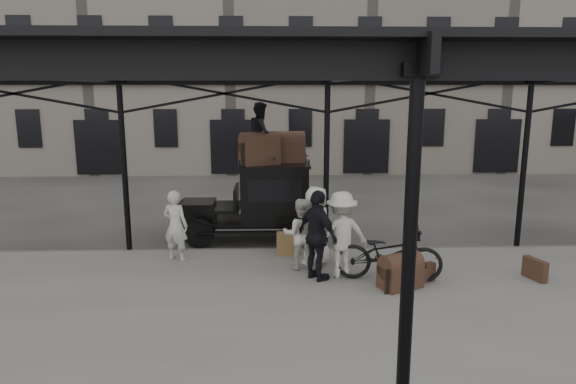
# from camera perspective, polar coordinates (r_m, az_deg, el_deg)

# --- Properties ---
(ground) EXTENTS (120.00, 120.00, 0.00)m
(ground) POSITION_cam_1_polar(r_m,az_deg,el_deg) (11.49, 5.18, -9.92)
(ground) COLOR #383533
(ground) RESTS_ON ground
(platform) EXTENTS (28.00, 8.00, 0.15)m
(platform) POSITION_cam_1_polar(r_m,az_deg,el_deg) (9.64, 6.64, -13.84)
(platform) COLOR slate
(platform) RESTS_ON ground
(canopy) EXTENTS (22.50, 9.00, 4.74)m
(canopy) POSITION_cam_1_polar(r_m,az_deg,el_deg) (9.00, 7.07, 14.02)
(canopy) COLOR black
(canopy) RESTS_ON ground
(building_frontage) EXTENTS (64.00, 8.00, 14.00)m
(building_frontage) POSITION_cam_1_polar(r_m,az_deg,el_deg) (28.78, 0.97, 17.13)
(building_frontage) COLOR slate
(building_frontage) RESTS_ON ground
(taxi) EXTENTS (3.65, 1.55, 2.18)m
(taxi) POSITION_cam_1_polar(r_m,az_deg,el_deg) (14.16, -2.80, -0.67)
(taxi) COLOR black
(taxi) RESTS_ON ground
(porter_left) EXTENTS (0.72, 0.60, 1.70)m
(porter_left) POSITION_cam_1_polar(r_m,az_deg,el_deg) (12.42, -12.39, -3.66)
(porter_left) COLOR beige
(porter_left) RESTS_ON platform
(porter_midleft) EXTENTS (0.80, 0.63, 1.62)m
(porter_midleft) POSITION_cam_1_polar(r_m,az_deg,el_deg) (11.59, 1.36, -4.66)
(porter_midleft) COLOR beige
(porter_midleft) RESTS_ON platform
(porter_centre) EXTENTS (1.06, 1.03, 1.84)m
(porter_centre) POSITION_cam_1_polar(r_m,az_deg,el_deg) (11.84, 3.12, -3.78)
(porter_centre) COLOR silver
(porter_centre) RESTS_ON platform
(porter_official) EXTENTS (1.05, 1.20, 1.95)m
(porter_official) POSITION_cam_1_polar(r_m,az_deg,el_deg) (10.88, 3.31, -4.86)
(porter_official) COLOR black
(porter_official) RESTS_ON platform
(porter_right) EXTENTS (1.34, 0.96, 1.88)m
(porter_right) POSITION_cam_1_polar(r_m,az_deg,el_deg) (11.12, 5.93, -4.73)
(porter_right) COLOR beige
(porter_right) RESTS_ON platform
(bicycle) EXTENTS (2.36, 1.15, 1.19)m
(bicycle) POSITION_cam_1_polar(r_m,az_deg,el_deg) (11.15, 11.10, -6.71)
(bicycle) COLOR black
(bicycle) RESTS_ON platform
(porter_roof) EXTENTS (0.65, 0.82, 1.64)m
(porter_roof) POSITION_cam_1_polar(r_m,az_deg,el_deg) (13.79, -3.01, 6.56)
(porter_roof) COLOR black
(porter_roof) RESTS_ON taxi
(steamer_trunk_roof_near) EXTENTS (1.14, 0.93, 0.72)m
(steamer_trunk_roof_near) POSITION_cam_1_polar(r_m,az_deg,el_deg) (13.69, -3.21, 4.59)
(steamer_trunk_roof_near) COLOR #483021
(steamer_trunk_roof_near) RESTS_ON taxi
(steamer_trunk_roof_far) EXTENTS (1.00, 0.65, 0.70)m
(steamer_trunk_roof_far) POSITION_cam_1_polar(r_m,az_deg,el_deg) (14.14, -0.12, 4.78)
(steamer_trunk_roof_far) COLOR #483021
(steamer_trunk_roof_far) RESTS_ON taxi
(steamer_trunk_platform) EXTENTS (0.98, 0.83, 0.62)m
(steamer_trunk_platform) POSITION_cam_1_polar(r_m,az_deg,el_deg) (10.89, 12.39, -8.81)
(steamer_trunk_platform) COLOR #483021
(steamer_trunk_platform) RESTS_ON platform
(wicker_hamper) EXTENTS (0.60, 0.45, 0.50)m
(wicker_hamper) POSITION_cam_1_polar(r_m,az_deg,el_deg) (12.78, 0.09, -5.74)
(wicker_hamper) COLOR olive
(wicker_hamper) RESTS_ON platform
(suitcase_upright) EXTENTS (0.32, 0.62, 0.45)m
(suitcase_upright) POSITION_cam_1_polar(r_m,az_deg,el_deg) (12.31, 25.75, -7.72)
(suitcase_upright) COLOR #483021
(suitcase_upright) RESTS_ON platform
(suitcase_flat) EXTENTS (0.60, 0.40, 0.40)m
(suitcase_flat) POSITION_cam_1_polar(r_m,az_deg,el_deg) (11.32, 14.74, -8.72)
(suitcase_flat) COLOR #483021
(suitcase_flat) RESTS_ON platform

